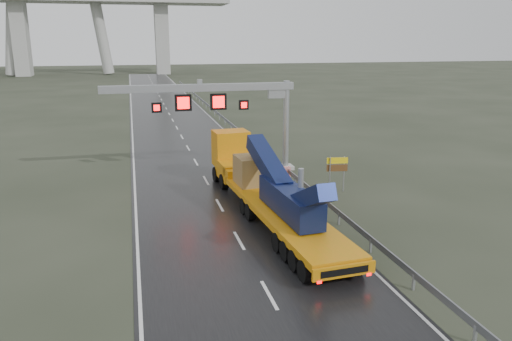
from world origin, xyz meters
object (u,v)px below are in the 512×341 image
object	(u,v)px
heavy_haul_truck	(260,181)
exit_sign_pair	(337,167)
sign_gantry	(227,103)
striped_barrier	(286,173)

from	to	relation	value
heavy_haul_truck	exit_sign_pair	xyz separation A→B (m)	(6.04, 1.99, 0.00)
sign_gantry	striped_barrier	distance (m)	7.16
striped_barrier	sign_gantry	bearing A→B (deg)	146.64
heavy_haul_truck	striped_barrier	bearing A→B (deg)	54.39
heavy_haul_truck	exit_sign_pair	distance (m)	6.36
heavy_haul_truck	exit_sign_pair	size ratio (longest dim) A/B	7.74
heavy_haul_truck	striped_barrier	world-z (taller)	heavy_haul_truck
sign_gantry	striped_barrier	world-z (taller)	sign_gantry
striped_barrier	heavy_haul_truck	bearing A→B (deg)	-115.89
heavy_haul_truck	striped_barrier	size ratio (longest dim) A/B	19.28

